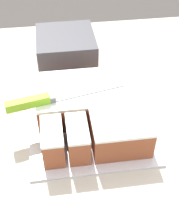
{
  "coord_description": "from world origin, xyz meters",
  "views": [
    {
      "loc": [
        -0.07,
        -0.61,
        1.55
      ],
      "look_at": [
        0.01,
        -0.02,
        1.0
      ],
      "focal_mm": 50.0,
      "sensor_mm": 36.0,
      "label": 1
    }
  ],
  "objects_px": {
    "cake": "(91,111)",
    "storage_box": "(66,50)",
    "knife": "(39,101)",
    "cake_board": "(90,124)"
  },
  "relations": [
    {
      "from": "storage_box",
      "to": "knife",
      "type": "bearing_deg",
      "value": -106.87
    },
    {
      "from": "cake",
      "to": "knife",
      "type": "height_order",
      "value": "knife"
    },
    {
      "from": "knife",
      "to": "cake",
      "type": "bearing_deg",
      "value": -12.98
    },
    {
      "from": "knife",
      "to": "storage_box",
      "type": "height_order",
      "value": "knife"
    },
    {
      "from": "cake",
      "to": "storage_box",
      "type": "relative_size",
      "value": 1.48
    },
    {
      "from": "cake_board",
      "to": "cake",
      "type": "relative_size",
      "value": 1.18
    },
    {
      "from": "cake",
      "to": "storage_box",
      "type": "xyz_separation_m",
      "value": [
        -0.04,
        0.29,
        0.01
      ]
    },
    {
      "from": "cake_board",
      "to": "storage_box",
      "type": "bearing_deg",
      "value": 96.83
    },
    {
      "from": "cake",
      "to": "storage_box",
      "type": "height_order",
      "value": "storage_box"
    },
    {
      "from": "cake_board",
      "to": "cake",
      "type": "bearing_deg",
      "value": 45.66
    }
  ]
}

